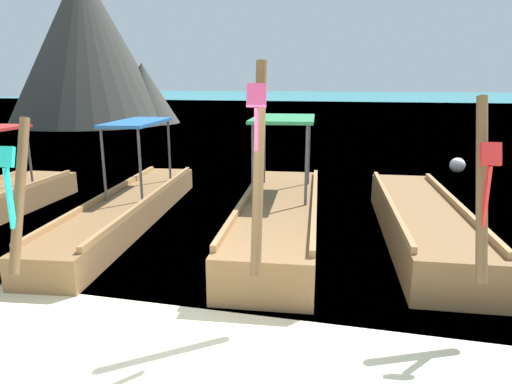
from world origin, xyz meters
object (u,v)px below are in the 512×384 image
Objects in this scene: longtail_boat_turquoise_ribbon at (128,207)px; longtail_boat_pink_ribbon at (279,216)px; longtail_boat_red_ribbon at (421,222)px; mooring_buoy_near at (457,165)px; karst_rock at (90,49)px.

longtail_boat_pink_ribbon reaches higher than longtail_boat_turquoise_ribbon.
longtail_boat_red_ribbon is 12.83× the size of mooring_buoy_near.
longtail_boat_turquoise_ribbon is at bearing -56.16° from karst_rock.
longtail_boat_red_ribbon is (2.46, 0.34, -0.05)m from longtail_boat_pink_ribbon.
longtail_boat_pink_ribbon is at bearing -121.39° from mooring_buoy_near.
longtail_boat_pink_ribbon is (3.05, -0.07, 0.06)m from longtail_boat_turquoise_ribbon.
karst_rock reaches higher than mooring_buoy_near.
longtail_boat_pink_ribbon reaches higher than mooring_buoy_near.
longtail_boat_turquoise_ribbon is 10.06m from mooring_buoy_near.
longtail_boat_turquoise_ribbon is 1.12× the size of longtail_boat_pink_ribbon.
longtail_boat_pink_ribbon reaches higher than longtail_boat_red_ribbon.
karst_rock reaches higher than longtail_boat_turquoise_ribbon.
mooring_buoy_near is at bearing 43.40° from longtail_boat_turquoise_ribbon.
mooring_buoy_near is (20.20, -12.31, -4.50)m from karst_rock.
karst_rock is at bearing 148.63° from mooring_buoy_near.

